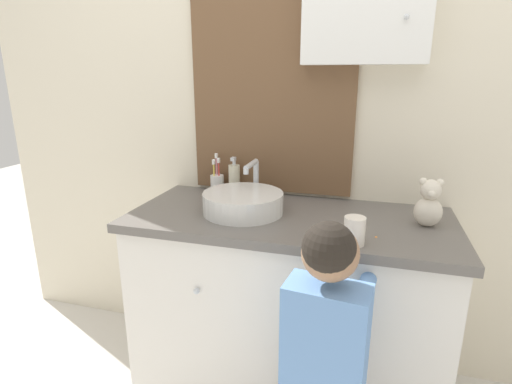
{
  "coord_description": "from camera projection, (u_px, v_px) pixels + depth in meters",
  "views": [
    {
      "loc": [
        0.29,
        -1.14,
        1.34
      ],
      "look_at": [
        -0.12,
        0.27,
        0.91
      ],
      "focal_mm": 28.0,
      "sensor_mm": 36.0,
      "label": 1
    }
  ],
  "objects": [
    {
      "name": "child_figure",
      "position": [
        325.0,
        359.0,
        1.16
      ],
      "size": [
        0.28,
        0.47,
        0.98
      ],
      "color": "slate",
      "rests_on": "ground_plane"
    },
    {
      "name": "vanity_counter",
      "position": [
        287.0,
        305.0,
        1.68
      ],
      "size": [
        1.26,
        0.57,
        0.81
      ],
      "color": "silver",
      "rests_on": "ground_plane"
    },
    {
      "name": "wall_back",
      "position": [
        308.0,
        90.0,
        1.72
      ],
      "size": [
        3.2,
        0.18,
        2.5
      ],
      "color": "beige",
      "rests_on": "ground_plane"
    },
    {
      "name": "drinking_cup",
      "position": [
        354.0,
        231.0,
        1.29
      ],
      "size": [
        0.07,
        0.07,
        0.09
      ],
      "primitive_type": "cylinder",
      "color": "silver",
      "rests_on": "vanity_counter"
    },
    {
      "name": "sink_basin",
      "position": [
        244.0,
        202.0,
        1.59
      ],
      "size": [
        0.32,
        0.37,
        0.18
      ],
      "color": "silver",
      "rests_on": "vanity_counter"
    },
    {
      "name": "soap_dispenser",
      "position": [
        234.0,
        179.0,
        1.83
      ],
      "size": [
        0.05,
        0.05,
        0.18
      ],
      "color": "beige",
      "rests_on": "vanity_counter"
    },
    {
      "name": "teddy_bear",
      "position": [
        429.0,
        204.0,
        1.44
      ],
      "size": [
        0.1,
        0.08,
        0.18
      ],
      "color": "beige",
      "rests_on": "vanity_counter"
    },
    {
      "name": "toothbrush_holder",
      "position": [
        217.0,
        183.0,
        1.86
      ],
      "size": [
        0.06,
        0.06,
        0.19
      ],
      "color": "silver",
      "rests_on": "vanity_counter"
    }
  ]
}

